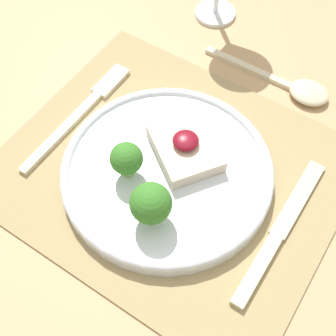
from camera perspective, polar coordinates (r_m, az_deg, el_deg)
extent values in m
plane|color=gray|center=(1.29, 0.20, -18.35)|extent=(8.00, 8.00, 0.00)
cube|color=tan|center=(0.61, 0.40, -1.20)|extent=(1.50, 1.24, 0.03)
cylinder|color=tan|center=(1.48, -10.85, 19.26)|extent=(0.06, 0.06, 0.71)
cube|color=#9E895B|center=(0.59, 0.41, -0.38)|extent=(0.41, 0.35, 0.00)
cylinder|color=silver|center=(0.58, 0.00, -0.64)|extent=(0.26, 0.26, 0.02)
torus|color=silver|center=(0.57, 0.00, -0.21)|extent=(0.26, 0.26, 0.01)
cube|color=beige|center=(0.58, 2.12, 2.42)|extent=(0.11, 0.11, 0.02)
ellipsoid|color=maroon|center=(0.57, 2.17, 3.37)|extent=(0.03, 0.03, 0.01)
cylinder|color=#84B256|center=(0.57, -4.93, -0.13)|extent=(0.01, 0.01, 0.02)
sphere|color=#387A28|center=(0.55, -5.11, 1.16)|extent=(0.04, 0.04, 0.04)
cylinder|color=#84B256|center=(0.53, -2.03, -5.63)|extent=(0.01, 0.01, 0.02)
sphere|color=#387A28|center=(0.51, -2.12, -4.33)|extent=(0.05, 0.05, 0.05)
cube|color=beige|center=(0.64, -12.79, 4.38)|extent=(0.01, 0.15, 0.01)
cube|color=beige|center=(0.69, -6.99, 10.46)|extent=(0.02, 0.06, 0.01)
cube|color=beige|center=(0.54, 10.80, -12.10)|extent=(0.02, 0.10, 0.01)
cube|color=beige|center=(0.59, 15.56, -3.63)|extent=(0.02, 0.12, 0.00)
cube|color=beige|center=(0.71, 9.67, 11.98)|extent=(0.15, 0.01, 0.01)
ellipsoid|color=beige|center=(0.69, 16.82, 8.80)|extent=(0.06, 0.05, 0.02)
cylinder|color=white|center=(0.80, 5.77, 18.29)|extent=(0.07, 0.07, 0.01)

